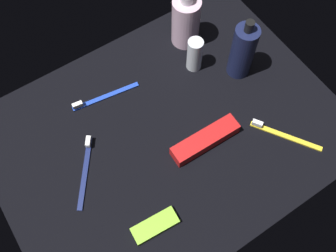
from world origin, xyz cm
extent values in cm
cube|color=black|center=(0.00, 0.00, -0.60)|extent=(84.00, 64.00, 1.20)
cylinder|color=#181E42|center=(25.74, 5.04, 7.92)|extent=(6.08, 6.08, 15.84)
cylinder|color=black|center=(25.74, 5.04, 17.24)|extent=(2.20, 2.20, 2.80)
cylinder|color=silver|center=(19.77, 21.35, 7.18)|extent=(7.48, 7.48, 14.36)
cylinder|color=silver|center=(16.63, 12.60, 5.02)|extent=(4.02, 4.02, 10.04)
cube|color=navy|center=(-22.24, 1.67, 0.45)|extent=(11.51, 15.30, 0.90)
cube|color=white|center=(-17.85, 7.75, 1.50)|extent=(2.41, 2.75, 1.20)
cube|color=blue|center=(-7.86, 17.13, 0.45)|extent=(17.99, 3.75, 0.90)
cube|color=white|center=(-15.29, 18.20, 1.50)|extent=(2.73, 1.46, 1.20)
cube|color=yellow|center=(23.30, -17.14, 0.45)|extent=(10.89, 15.70, 0.90)
cube|color=white|center=(19.18, -10.87, 1.50)|extent=(2.35, 2.78, 1.20)
cube|color=red|center=(5.77, -7.49, 1.60)|extent=(17.69, 4.76, 3.20)
cube|color=#8CD133|center=(-15.26, -17.86, 0.75)|extent=(10.67, 4.78, 1.50)
camera|label=1|loc=(-23.41, -35.34, 87.17)|focal=41.94mm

